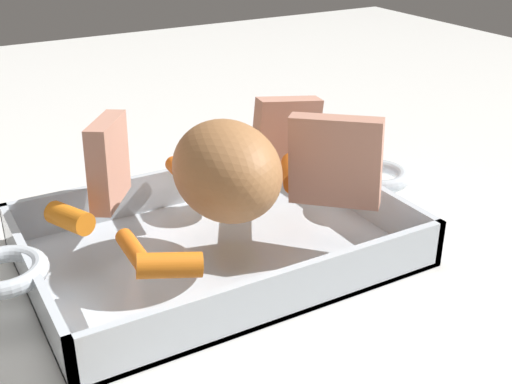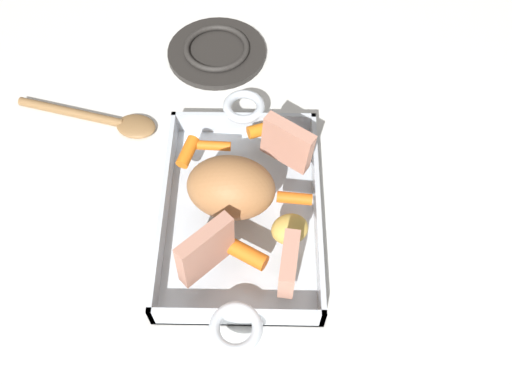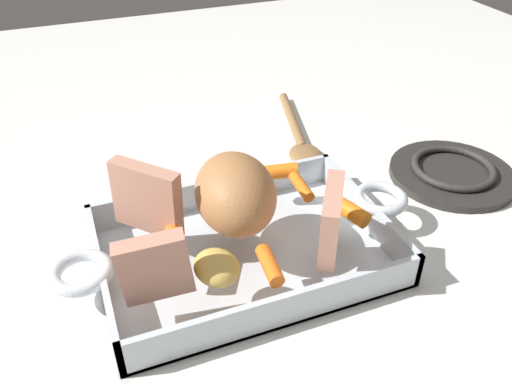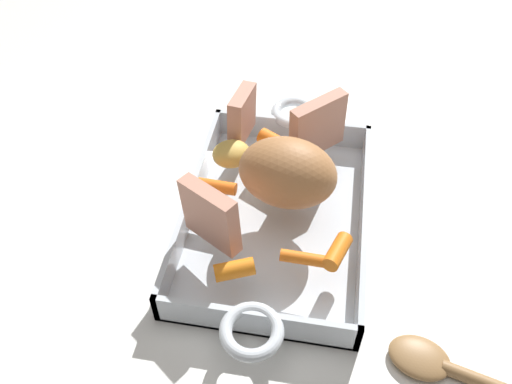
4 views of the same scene
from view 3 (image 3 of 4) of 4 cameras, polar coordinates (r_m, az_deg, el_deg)
ground_plane at (r=0.64m, az=-1.24°, el=-7.17°), size 2.00×2.00×0.00m
roasting_dish at (r=0.63m, az=-1.26°, el=-6.24°), size 0.43×0.23×0.05m
pork_roast at (r=0.59m, az=-2.25°, el=-0.17°), size 0.10×0.13×0.08m
roast_slice_thick at (r=0.59m, az=-11.75°, el=-0.68°), size 0.07×0.07×0.08m
roast_slice_thin at (r=0.56m, az=8.12°, el=-3.04°), size 0.06×0.08×0.08m
roast_slice_outer at (r=0.51m, az=-10.93°, el=-8.05°), size 0.08×0.03×0.07m
baby_carrot_short at (r=0.66m, az=4.90°, el=0.63°), size 0.02×0.05×0.01m
baby_carrot_center_right at (r=0.62m, az=10.26°, el=-2.12°), size 0.04×0.05×0.02m
baby_carrot_northeast at (r=0.68m, az=2.50°, el=2.23°), size 0.05×0.03×0.02m
baby_carrot_long at (r=0.57m, az=-9.45°, el=-5.83°), size 0.04×0.06×0.02m
baby_carrot_southeast at (r=0.55m, az=1.91°, el=-7.80°), size 0.02×0.05×0.02m
potato_near_roast at (r=0.53m, az=-4.27°, el=-8.16°), size 0.06×0.06×0.03m
stove_burner_rear at (r=0.82m, az=20.47°, el=2.02°), size 0.18×0.18×0.02m
serving_spoon at (r=0.86m, az=4.70°, el=5.83°), size 0.09×0.24×0.02m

